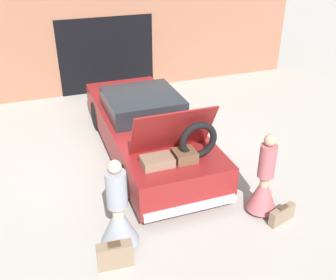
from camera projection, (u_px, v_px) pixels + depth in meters
ground_plane at (147, 151)px, 8.80m from camera, size 40.00×40.00×0.00m
garage_wall_back at (106, 45)px, 11.42m from camera, size 12.00×0.14×2.80m
car at (147, 128)px, 8.51m from camera, size 1.81×5.02×1.76m
person_left at (118, 216)px, 6.00m from camera, size 0.60×0.60×1.55m
person_right at (264, 185)px, 6.71m from camera, size 0.53×0.53×1.54m
suitcase_beside_left_person at (115, 255)px, 5.77m from camera, size 0.54×0.22×0.43m
suitcase_beside_right_person at (282, 215)px, 6.65m from camera, size 0.54×0.27×0.32m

